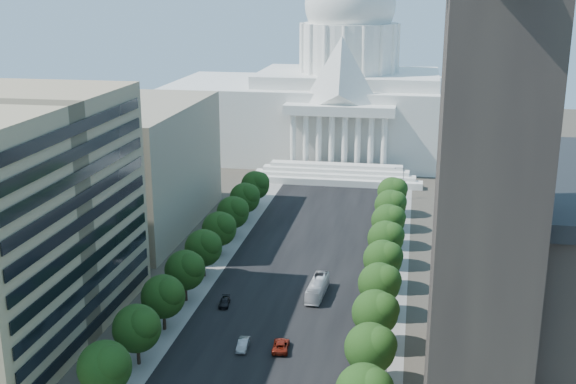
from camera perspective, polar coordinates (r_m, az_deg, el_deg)
The scene contains 31 objects.
road_asphalt at distance 161.90m, azimuth 1.34°, elevation -4.67°, with size 30.00×260.00×0.01m, color black.
sidewalk_left at distance 165.65m, azimuth -5.19°, elevation -4.24°, with size 8.00×260.00×0.02m, color gray.
sidewalk_right at distance 160.32m, azimuth 8.09°, elevation -5.04°, with size 8.00×260.00×0.02m, color gray.
capitol at distance 248.43m, azimuth 4.75°, elevation 7.40°, with size 120.00×56.00×73.00m.
office_block_left_far at distance 179.73m, azimuth -13.43°, elevation 2.01°, with size 38.00×52.00×30.00m, color gray.
tree_l_b at distance 105.84m, azimuth -14.18°, elevation -13.21°, with size 7.79×7.60×9.97m.
tree_l_c at distance 115.53m, azimuth -11.75°, elevation -10.43°, with size 7.79×7.60×9.97m.
tree_l_d at distance 125.63m, azimuth -9.73°, elevation -8.07°, with size 7.79×7.60×9.97m.
tree_l_e at distance 136.04m, azimuth -8.04°, elevation -6.06°, with size 7.79×7.60×9.97m.
tree_l_f at distance 146.68m, azimuth -6.60°, elevation -4.33°, with size 7.79×7.60×9.97m.
tree_l_g at distance 157.53m, azimuth -5.36°, elevation -2.84°, with size 7.79×7.60×9.97m.
tree_l_h at distance 168.53m, azimuth -4.29°, elevation -1.54°, with size 7.79×7.60×9.97m.
tree_l_i at distance 179.66m, azimuth -3.35°, elevation -0.40°, with size 7.79×7.60×9.97m.
tree_l_j at distance 190.89m, azimuth -2.52°, elevation 0.61°, with size 7.79×7.60×9.97m.
tree_r_c at distance 108.29m, azimuth 6.68°, elevation -12.08°, with size 7.79×7.60×9.97m.
tree_r_d at distance 119.01m, azimuth 7.05°, elevation -9.38°, with size 7.79×7.60×9.97m.
tree_r_e at distance 129.94m, azimuth 7.36°, elevation -7.12°, with size 7.79×7.60×9.97m.
tree_r_f at distance 141.05m, azimuth 7.62°, elevation -5.22°, with size 7.79×7.60×9.97m.
tree_r_g at distance 152.30m, azimuth 7.84°, elevation -3.60°, with size 7.79×7.60×9.97m.
tree_r_h at distance 163.65m, azimuth 8.03°, elevation -2.20°, with size 7.79×7.60×9.97m.
tree_r_i at distance 175.09m, azimuth 8.19°, elevation -0.98°, with size 7.79×7.60×9.97m.
tree_r_j at distance 186.60m, azimuth 8.34°, elevation 0.09°, with size 7.79×7.60×9.97m.
streetlight_b at distance 107.83m, azimuth 7.49°, elevation -12.63°, with size 2.61×0.44×9.00m.
streetlight_c at distance 130.33m, azimuth 8.05°, elevation -7.38°, with size 2.61×0.44×9.00m.
streetlight_d at distance 153.60m, azimuth 8.44°, elevation -3.70°, with size 2.61×0.44×9.00m.
streetlight_e at distance 177.34m, azimuth 8.72°, elevation -1.00°, with size 2.61×0.44×9.00m.
streetlight_f at distance 201.38m, azimuth 8.93°, elevation 1.07°, with size 2.61×0.44×9.00m.
car_silver at distance 120.62m, azimuth -3.56°, elevation -11.93°, with size 1.64×4.71×1.55m, color #97999E.
car_red at distance 120.08m, azimuth -0.57°, elevation -12.04°, with size 2.55×5.53×1.54m, color maroon.
car_dark_b at distance 135.75m, azimuth -5.04°, elevation -8.68°, with size 1.79×4.41×1.28m, color black.
city_bus at distance 139.02m, azimuth 2.34°, elevation -7.58°, with size 2.67×11.43×3.18m, color silver.
Camera 1 is at (22.85, -59.64, 57.42)m, focal length 45.00 mm.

